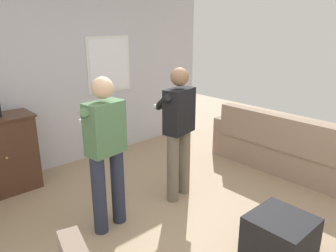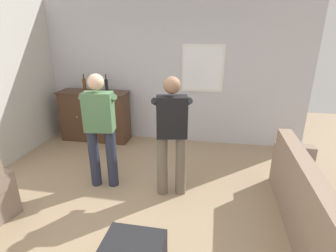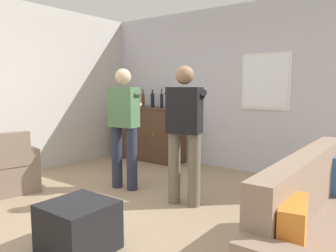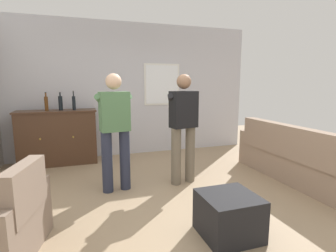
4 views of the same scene
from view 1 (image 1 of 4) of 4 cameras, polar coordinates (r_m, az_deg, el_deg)
name	(u,v)px [view 1 (image 1 of 4)]	position (r m, az deg, el deg)	size (l,w,h in m)	color
ground	(197,227)	(3.84, 5.13, -17.13)	(10.40, 10.40, 0.00)	#9E8466
wall_back_with_window	(75,74)	(5.37, -15.84, 8.64)	(5.20, 0.15, 2.80)	silver
couch	(285,151)	(5.22, 19.70, -4.05)	(0.57, 2.42, 0.91)	gray
ottoman	(280,238)	(3.47, 18.91, -17.92)	(0.55, 0.55, 0.44)	black
person_standing_left	(105,148)	(3.47, -10.84, -3.74)	(0.55, 0.50, 1.68)	#282D42
person_standing_right	(178,128)	(4.04, 1.80, -0.31)	(0.55, 0.51, 1.68)	#6B6051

